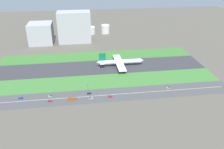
{
  "coord_description": "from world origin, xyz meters",
  "views": [
    {
      "loc": [
        -23.49,
        -285.82,
        131.16
      ],
      "look_at": [
        11.37,
        -36.5,
        6.0
      ],
      "focal_mm": 37.36,
      "sensor_mm": 36.0,
      "label": 1
    }
  ],
  "objects_px": {
    "car_0": "(21,98)",
    "hangar_building": "(74,27)",
    "car_5": "(50,101)",
    "car_4": "(110,97)",
    "car_2": "(168,88)",
    "fuel_tank_centre": "(105,29)",
    "airliner": "(119,62)",
    "traffic_light": "(88,87)",
    "car_3": "(89,93)",
    "car_1": "(91,98)",
    "fuel_tank_west": "(90,30)",
    "truck_0": "(72,99)",
    "car_6": "(50,96)",
    "terminal_building": "(41,33)"
  },
  "relations": [
    {
      "from": "car_3",
      "to": "airliner",
      "type": "bearing_deg",
      "value": 56.82
    },
    {
      "from": "hangar_building",
      "to": "fuel_tank_west",
      "type": "xyz_separation_m",
      "value": [
        29.16,
        45.0,
        -19.47
      ]
    },
    {
      "from": "fuel_tank_west",
      "to": "terminal_building",
      "type": "bearing_deg",
      "value": -152.43
    },
    {
      "from": "airliner",
      "to": "fuel_tank_west",
      "type": "relative_size",
      "value": 3.53
    },
    {
      "from": "car_2",
      "to": "car_1",
      "type": "relative_size",
      "value": 1.0
    },
    {
      "from": "car_0",
      "to": "fuel_tank_west",
      "type": "height_order",
      "value": "fuel_tank_west"
    },
    {
      "from": "traffic_light",
      "to": "fuel_tank_west",
      "type": "xyz_separation_m",
      "value": [
        15.1,
        219.01,
        2.47
      ]
    },
    {
      "from": "truck_0",
      "to": "car_4",
      "type": "bearing_deg",
      "value": -180.0
    },
    {
      "from": "car_5",
      "to": "terminal_building",
      "type": "relative_size",
      "value": 0.11
    },
    {
      "from": "terminal_building",
      "to": "hangar_building",
      "type": "height_order",
      "value": "hangar_building"
    },
    {
      "from": "traffic_light",
      "to": "car_6",
      "type": "bearing_deg",
      "value": -168.75
    },
    {
      "from": "car_0",
      "to": "traffic_light",
      "type": "bearing_deg",
      "value": 6.49
    },
    {
      "from": "airliner",
      "to": "terminal_building",
      "type": "relative_size",
      "value": 1.65
    },
    {
      "from": "hangar_building",
      "to": "fuel_tank_west",
      "type": "bearing_deg",
      "value": 57.06
    },
    {
      "from": "car_5",
      "to": "car_4",
      "type": "bearing_deg",
      "value": -180.0
    },
    {
      "from": "car_2",
      "to": "car_5",
      "type": "relative_size",
      "value": 1.0
    },
    {
      "from": "car_6",
      "to": "terminal_building",
      "type": "relative_size",
      "value": 0.11
    },
    {
      "from": "truck_0",
      "to": "fuel_tank_centre",
      "type": "relative_size",
      "value": 0.51
    },
    {
      "from": "car_1",
      "to": "fuel_tank_centre",
      "type": "relative_size",
      "value": 0.27
    },
    {
      "from": "car_0",
      "to": "hangar_building",
      "type": "xyz_separation_m",
      "value": [
        56.27,
        182.0,
        25.31
      ]
    },
    {
      "from": "truck_0",
      "to": "hangar_building",
      "type": "xyz_separation_m",
      "value": [
        3.27,
        192.0,
        24.56
      ]
    },
    {
      "from": "airliner",
      "to": "car_1",
      "type": "distance_m",
      "value": 89.58
    },
    {
      "from": "car_3",
      "to": "fuel_tank_centre",
      "type": "height_order",
      "value": "fuel_tank_centre"
    },
    {
      "from": "car_1",
      "to": "terminal_building",
      "type": "bearing_deg",
      "value": -69.18
    },
    {
      "from": "airliner",
      "to": "traffic_light",
      "type": "bearing_deg",
      "value": -127.26
    },
    {
      "from": "car_2",
      "to": "car_3",
      "type": "xyz_separation_m",
      "value": [
        -89.06,
        0.0,
        0.0
      ]
    },
    {
      "from": "car_1",
      "to": "car_3",
      "type": "xyz_separation_m",
      "value": [
        -0.75,
        10.0,
        0.0
      ]
    },
    {
      "from": "car_2",
      "to": "hangar_building",
      "type": "bearing_deg",
      "value": 119.81
    },
    {
      "from": "car_3",
      "to": "car_0",
      "type": "bearing_deg",
      "value": 180.0
    },
    {
      "from": "airliner",
      "to": "fuel_tank_centre",
      "type": "xyz_separation_m",
      "value": [
        -1.25,
        159.0,
        1.88
      ]
    },
    {
      "from": "car_6",
      "to": "traffic_light",
      "type": "xyz_separation_m",
      "value": [
        40.19,
        7.99,
        3.37
      ]
    },
    {
      "from": "fuel_tank_west",
      "to": "car_6",
      "type": "bearing_deg",
      "value": -103.69
    },
    {
      "from": "fuel_tank_west",
      "to": "truck_0",
      "type": "bearing_deg",
      "value": -97.79
    },
    {
      "from": "terminal_building",
      "to": "car_1",
      "type": "bearing_deg",
      "value": -69.18
    },
    {
      "from": "car_5",
      "to": "hangar_building",
      "type": "relative_size",
      "value": 0.08
    },
    {
      "from": "traffic_light",
      "to": "airliner",
      "type": "bearing_deg",
      "value": 52.74
    },
    {
      "from": "car_6",
      "to": "hangar_building",
      "type": "relative_size",
      "value": 0.08
    },
    {
      "from": "car_3",
      "to": "terminal_building",
      "type": "height_order",
      "value": "terminal_building"
    },
    {
      "from": "terminal_building",
      "to": "fuel_tank_west",
      "type": "relative_size",
      "value": 2.14
    },
    {
      "from": "car_0",
      "to": "fuel_tank_centre",
      "type": "distance_m",
      "value": 254.44
    },
    {
      "from": "car_0",
      "to": "car_2",
      "type": "relative_size",
      "value": 1.0
    },
    {
      "from": "car_3",
      "to": "car_1",
      "type": "bearing_deg",
      "value": -85.73
    },
    {
      "from": "car_6",
      "to": "fuel_tank_centre",
      "type": "distance_m",
      "value": 242.35
    },
    {
      "from": "truck_0",
      "to": "car_5",
      "type": "bearing_deg",
      "value": -0.0
    },
    {
      "from": "car_2",
      "to": "car_1",
      "type": "distance_m",
      "value": 88.88
    },
    {
      "from": "car_4",
      "to": "truck_0",
      "type": "xyz_separation_m",
      "value": [
        -39.79,
        -0.0,
        0.75
      ]
    },
    {
      "from": "terminal_building",
      "to": "fuel_tank_west",
      "type": "xyz_separation_m",
      "value": [
        86.19,
        45.0,
        -10.64
      ]
    },
    {
      "from": "car_2",
      "to": "fuel_tank_centre",
      "type": "distance_m",
      "value": 231.69
    },
    {
      "from": "terminal_building",
      "to": "car_5",
      "type": "bearing_deg",
      "value": -80.77
    },
    {
      "from": "car_1",
      "to": "car_4",
      "type": "height_order",
      "value": "same"
    }
  ]
}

